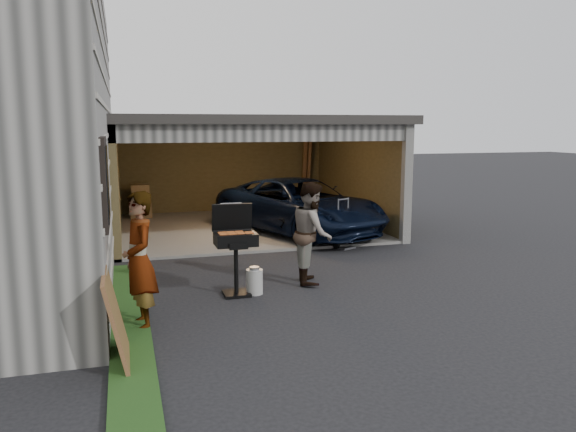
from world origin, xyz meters
name	(u,v)px	position (x,y,z in m)	size (l,w,h in m)	color
ground	(285,305)	(0.00, 0.00, 0.00)	(80.00, 80.00, 0.00)	black
groundcover_strip	(132,344)	(-2.25, -1.00, 0.03)	(0.50, 8.00, 0.06)	#193814
garage	(241,156)	(0.76, 6.79, 1.87)	(6.80, 6.30, 2.90)	#605E59
minivan	(299,208)	(1.88, 5.20, 0.66)	(2.20, 4.77, 1.33)	black
woman	(139,261)	(-2.10, -0.37, 0.92)	(0.67, 0.44, 1.84)	#A2AFCC
man	(312,233)	(0.80, 1.11, 0.87)	(0.85, 0.66, 1.74)	#4E321E
bbq_grill	(235,242)	(-0.60, 0.75, 0.86)	(0.65, 0.57, 1.44)	black
propane_tank	(255,282)	(-0.31, 0.70, 0.20)	(0.27, 0.27, 0.40)	#B7B7B3
plywood_panel	(116,320)	(-2.40, -1.50, 0.53)	(0.05, 0.96, 1.07)	brown
hand_truck	(344,239)	(2.37, 3.47, 0.21)	(0.51, 0.47, 1.11)	gray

